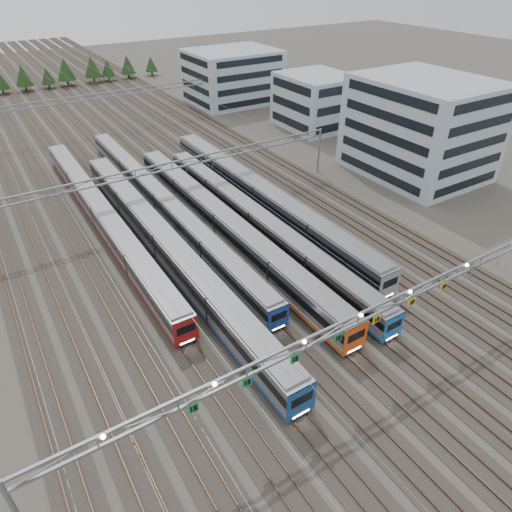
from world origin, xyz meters
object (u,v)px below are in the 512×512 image
train_a (102,216)px  depot_bldg_south (421,128)px  gantry_mid (173,171)px  depot_bldg_mid (316,101)px  train_e (257,221)px  gantry_near (358,322)px  depot_bldg_north (233,76)px  train_d (223,224)px  train_f (261,196)px  train_b (165,245)px  gantry_far (90,102)px  train_c (162,202)px

train_a → depot_bldg_south: depot_bldg_south is taller
gantry_mid → depot_bldg_mid: (43.82, 21.13, -0.68)m
train_e → gantry_near: 28.61m
depot_bldg_south → depot_bldg_north: size_ratio=1.00×
train_d → train_f: (9.00, 4.32, 0.06)m
train_b → train_f: bearing=15.9°
gantry_near → depot_bldg_mid: 75.35m
train_a → train_e: size_ratio=1.10×
train_d → gantry_far: 56.55m
train_b → gantry_near: 29.16m
train_c → train_d: 12.05m
train_f → gantry_near: gantry_near is taller
gantry_far → depot_bldg_north: 38.75m
train_f → train_a: bearing=162.1°
train_c → gantry_near: 40.34m
gantry_near → gantry_mid: bearing=89.9°
gantry_far → depot_bldg_south: 69.09m
train_a → depot_bldg_north: 70.15m
depot_bldg_south → train_c: bearing=168.5°
train_a → depot_bldg_north: size_ratio=2.60×
train_a → train_c: bearing=-2.6°
gantry_near → depot_bldg_mid: (43.87, 61.25, -1.38)m
depot_bldg_north → train_e: bearing=-117.0°
train_c → gantry_mid: (2.25, 0.17, 4.46)m
depot_bldg_south → gantry_mid: bearing=167.7°
train_c → train_e: bearing=-54.5°
train_f → gantry_far: bearing=102.2°
train_e → train_c: bearing=125.5°
train_c → train_e: 15.51m
train_a → train_e: bearing=-35.9°
train_a → train_f: train_f is taller
train_b → depot_bldg_mid: (50.57, 33.29, 3.50)m
depot_bldg_north → train_b: bearing=-126.3°
gantry_near → train_b: bearing=103.5°
train_c → train_e: (9.00, -12.64, 0.06)m
train_a → train_d: train_d is taller
train_b → train_f: 18.72m
gantry_near → depot_bldg_mid: size_ratio=3.52×
train_b → gantry_near: bearing=-76.5°
train_d → gantry_far: size_ratio=0.95×
train_e → train_a: bearing=144.1°
train_b → gantry_far: (6.75, 57.16, 4.18)m
depot_bldg_north → depot_bldg_south: bearing=-85.9°
gantry_near → depot_bldg_north: 97.56m
train_f → depot_bldg_north: bearing=64.3°
depot_bldg_south → gantry_far: bearing=128.2°
train_b → depot_bldg_north: bearing=53.7°
train_e → depot_bldg_north: size_ratio=2.37×
gantry_near → depot_bldg_north: (38.54, 89.62, -0.63)m
train_b → train_d: (9.00, 0.82, -0.02)m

